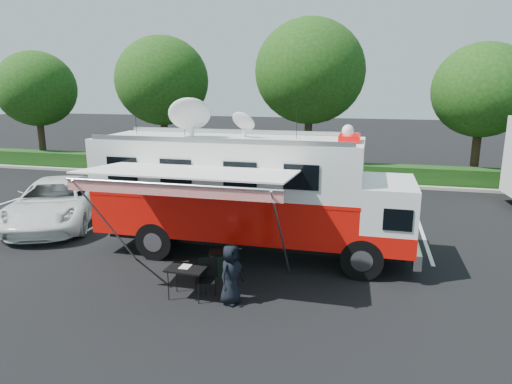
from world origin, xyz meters
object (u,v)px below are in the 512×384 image
trash_bin (219,265)px  command_truck (249,192)px  white_suv (58,223)px  folding_table (186,269)px

trash_bin → command_truck: bearing=81.3°
white_suv → trash_bin: size_ratio=7.74×
white_suv → trash_bin: 8.45m
folding_table → command_truck: bearing=77.8°
white_suv → command_truck: bearing=-31.6°
command_truck → folding_table: size_ratio=10.03×
white_suv → folding_table: white_suv is taller
white_suv → trash_bin: white_suv is taller
command_truck → trash_bin: bearing=-98.7°
command_truck → white_suv: 8.39m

